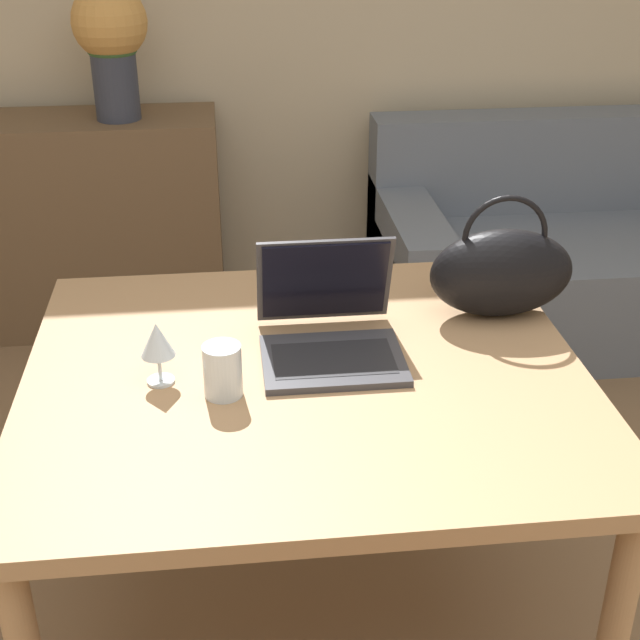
# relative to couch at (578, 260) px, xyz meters

# --- Properties ---
(dining_table) EXTENTS (1.22, 1.09, 0.76)m
(dining_table) POSITION_rel_couch_xyz_m (-1.28, -1.56, 0.39)
(dining_table) COLOR #A87F56
(dining_table) RESTS_ON ground_plane
(couch) EXTENTS (1.64, 0.87, 0.82)m
(couch) POSITION_rel_couch_xyz_m (0.00, 0.00, 0.00)
(couch) COLOR slate
(couch) RESTS_ON ground_plane
(sideboard) EXTENTS (1.14, 0.40, 0.87)m
(sideboard) POSITION_rel_couch_xyz_m (-2.02, 0.23, 0.15)
(sideboard) COLOR brown
(sideboard) RESTS_ON ground_plane
(laptop) EXTENTS (0.31, 0.33, 0.24)m
(laptop) POSITION_rel_couch_xyz_m (-1.21, -1.47, 0.54)
(laptop) COLOR #38383D
(laptop) RESTS_ON dining_table
(drinking_glass) EXTENTS (0.08, 0.08, 0.11)m
(drinking_glass) POSITION_rel_couch_xyz_m (-1.46, -1.64, 0.53)
(drinking_glass) COLOR silver
(drinking_glass) RESTS_ON dining_table
(wine_glass) EXTENTS (0.07, 0.07, 0.14)m
(wine_glass) POSITION_rel_couch_xyz_m (-1.59, -1.58, 0.57)
(wine_glass) COLOR silver
(wine_glass) RESTS_ON dining_table
(handbag) EXTENTS (0.35, 0.15, 0.30)m
(handbag) POSITION_rel_couch_xyz_m (-0.78, -1.35, 0.59)
(handbag) COLOR black
(handbag) RESTS_ON dining_table
(flower_vase) EXTENTS (0.28, 0.28, 0.49)m
(flower_vase) POSITION_rel_couch_xyz_m (-1.82, 0.20, 0.88)
(flower_vase) COLOR #333847
(flower_vase) RESTS_ON sideboard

